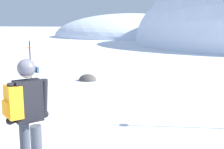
{
  "coord_description": "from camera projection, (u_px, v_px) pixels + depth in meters",
  "views": [
    {
      "loc": [
        1.82,
        -2.5,
        2.19
      ],
      "look_at": [
        -0.17,
        3.79,
        1.0
      ],
      "focal_mm": 45.92,
      "sensor_mm": 36.0,
      "label": 1
    }
  ],
  "objects": [
    {
      "name": "rock_dark",
      "position": [
        88.0,
        80.0,
        11.06
      ],
      "size": [
        0.7,
        0.6,
        0.49
      ],
      "color": "#4C4742",
      "rests_on": "ground"
    },
    {
      "name": "snowboarder_main",
      "position": [
        27.0,
        116.0,
        3.96
      ],
      "size": [
        1.53,
        1.21,
        1.71
      ],
      "color": "#D11E5B",
      "rests_on": "ground"
    },
    {
      "name": "piste_marker_near",
      "position": [
        30.0,
        62.0,
        9.03
      ],
      "size": [
        0.2,
        0.2,
        1.68
      ],
      "color": "black",
      "rests_on": "ground"
    },
    {
      "name": "ridge_peak_far",
      "position": [
        130.0,
        37.0,
        46.76
      ],
      "size": [
        24.75,
        22.27,
        7.43
      ],
      "color": "white",
      "rests_on": "ground"
    }
  ]
}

